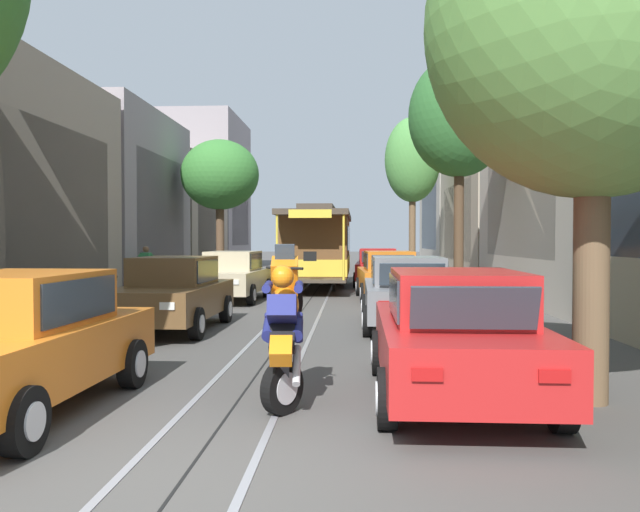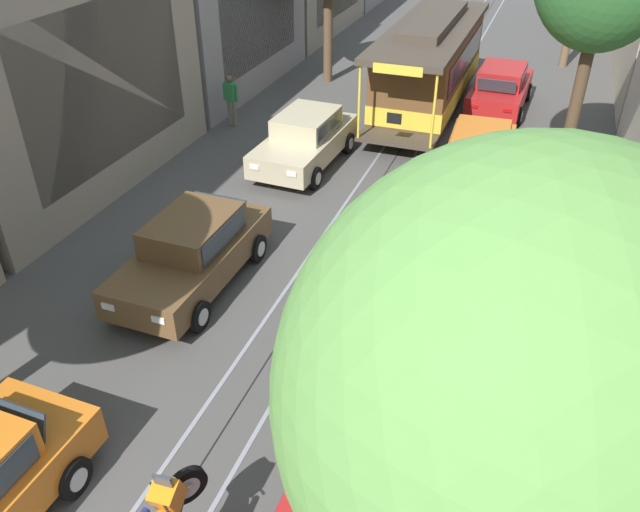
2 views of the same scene
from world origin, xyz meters
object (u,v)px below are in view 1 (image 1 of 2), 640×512
object	(u,v)px
parked_car_red_fourth_right	(378,267)
street_tree_kerb_right_mid	(412,161)
parked_car_orange_near_left	(14,342)
parked_car_brown_second_left	(173,293)
street_tree_kerb_right_second	(459,118)
street_tree_kerb_left_second	(220,176)
parked_car_grey_second_right	(407,292)
street_tree_kerb_right_near	(594,26)
parked_car_red_near_right	(455,334)
pedestrian_on_left_pavement	(146,267)
parked_car_beige_mid_left	(233,276)
parked_car_orange_mid_right	(388,275)
motorcycle_with_rider	(284,322)
cable_car_trolley	(319,247)

from	to	relation	value
parked_car_red_fourth_right	street_tree_kerb_right_mid	world-z (taller)	street_tree_kerb_right_mid
parked_car_orange_near_left	parked_car_brown_second_left	size ratio (longest dim) A/B	1.00
parked_car_brown_second_left	street_tree_kerb_right_second	bearing A→B (deg)	43.49
street_tree_kerb_left_second	street_tree_kerb_right_mid	bearing A→B (deg)	31.25
street_tree_kerb_right_second	parked_car_red_fourth_right	bearing A→B (deg)	109.62
parked_car_brown_second_left	parked_car_grey_second_right	size ratio (longest dim) A/B	1.00
parked_car_red_fourth_right	street_tree_kerb_right_near	xyz separation A→B (m)	(1.78, -19.23, 3.68)
street_tree_kerb_right_second	parked_car_orange_near_left	bearing A→B (deg)	-117.94
parked_car_grey_second_right	parked_car_red_fourth_right	xyz separation A→B (m)	(-0.13, 12.89, 0.00)
parked_car_red_near_right	street_tree_kerb_right_mid	distance (m)	26.17
pedestrian_on_left_pavement	parked_car_grey_second_right	bearing A→B (deg)	-43.78
parked_car_beige_mid_left	street_tree_kerb_right_near	xyz separation A→B (m)	(6.67, -12.40, 3.68)
parked_car_brown_second_left	parked_car_red_fourth_right	xyz separation A→B (m)	(4.95, 13.38, 0.00)
parked_car_red_near_right	street_tree_kerb_left_second	size ratio (longest dim) A/B	0.69
parked_car_brown_second_left	parked_car_beige_mid_left	bearing A→B (deg)	89.46
parked_car_red_fourth_right	parked_car_orange_mid_right	bearing A→B (deg)	-89.06
parked_car_orange_near_left	parked_car_brown_second_left	xyz separation A→B (m)	(-0.09, 6.64, 0.00)
parked_car_red_near_right	street_tree_kerb_right_near	distance (m)	4.01
parked_car_orange_near_left	pedestrian_on_left_pavement	world-z (taller)	pedestrian_on_left_pavement
parked_car_grey_second_right	parked_car_orange_mid_right	size ratio (longest dim) A/B	0.99
parked_car_beige_mid_left	parked_car_orange_mid_right	world-z (taller)	same
parked_car_grey_second_right	motorcycle_with_rider	size ratio (longest dim) A/B	2.30
parked_car_beige_mid_left	parked_car_orange_mid_right	distance (m)	5.04
motorcycle_with_rider	parked_car_grey_second_right	bearing A→B (deg)	73.36
parked_car_beige_mid_left	cable_car_trolley	world-z (taller)	cable_car_trolley
parked_car_red_fourth_right	motorcycle_with_rider	size ratio (longest dim) A/B	2.32
street_tree_kerb_right_near	street_tree_kerb_right_second	xyz separation A→B (m)	(0.53, 12.74, 1.34)
street_tree_kerb_left_second	motorcycle_with_rider	world-z (taller)	street_tree_kerb_left_second
parked_car_brown_second_left	motorcycle_with_rider	size ratio (longest dim) A/B	2.30
parked_car_orange_near_left	pedestrian_on_left_pavement	bearing A→B (deg)	102.99
parked_car_beige_mid_left	street_tree_kerb_right_mid	bearing A→B (deg)	62.39
parked_car_red_near_right	street_tree_kerb_right_near	xyz separation A→B (m)	(1.59, -0.09, 3.68)
street_tree_kerb_right_second	street_tree_kerb_right_mid	xyz separation A→B (m)	(-0.27, 12.92, 0.22)
parked_car_orange_near_left	parked_car_orange_mid_right	size ratio (longest dim) A/B	0.99
parked_car_beige_mid_left	parked_car_red_fourth_right	distance (m)	8.39
parked_car_orange_near_left	street_tree_kerb_right_mid	distance (m)	27.84
parked_car_orange_near_left	street_tree_kerb_left_second	size ratio (longest dim) A/B	0.69
motorcycle_with_rider	pedestrian_on_left_pavement	world-z (taller)	motorcycle_with_rider
street_tree_kerb_left_second	motorcycle_with_rider	size ratio (longest dim) A/B	3.35
motorcycle_with_rider	parked_car_orange_near_left	bearing A→B (deg)	-171.49
street_tree_kerb_right_second	pedestrian_on_left_pavement	bearing A→B (deg)	170.62
cable_car_trolley	parked_car_brown_second_left	bearing A→B (deg)	-101.44
street_tree_kerb_right_mid	motorcycle_with_rider	distance (m)	26.77
parked_car_beige_mid_left	street_tree_kerb_right_second	distance (m)	8.79
parked_car_brown_second_left	parked_car_grey_second_right	distance (m)	5.11
parked_car_red_near_right	parked_car_orange_near_left	bearing A→B (deg)	-170.13
parked_car_brown_second_left	parked_car_orange_mid_right	distance (m)	8.81
street_tree_kerb_right_near	cable_car_trolley	xyz separation A→B (m)	(-4.23, 18.24, -2.82)
parked_car_grey_second_right	pedestrian_on_left_pavement	bearing A→B (deg)	136.22
parked_car_orange_near_left	street_tree_kerb_right_second	distance (m)	16.12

